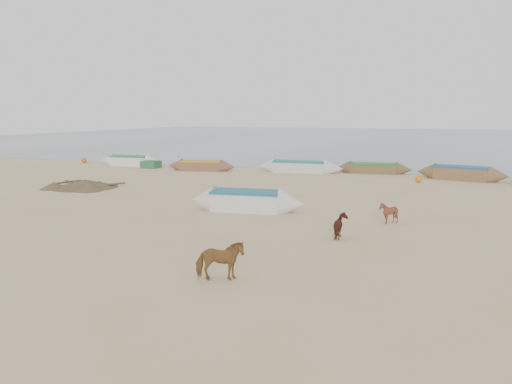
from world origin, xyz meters
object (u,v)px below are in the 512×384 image
at_px(cow_adult, 220,261).
at_px(calf_front, 388,213).
at_px(calf_right, 342,226).
at_px(near_canoe, 247,201).

height_order(cow_adult, calf_front, cow_adult).
bearing_deg(calf_right, calf_front, -53.82).
height_order(cow_adult, near_canoe, cow_adult).
xyz_separation_m(cow_adult, calf_right, (2.18, 5.88, -0.11)).
bearing_deg(calf_front, near_canoe, -104.18).
relative_size(calf_front, near_canoe, 0.17).
bearing_deg(near_canoe, calf_front, -11.71).
bearing_deg(cow_adult, calf_front, -45.36).
distance_m(calf_front, calf_right, 3.37).
relative_size(calf_front, calf_right, 1.03).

